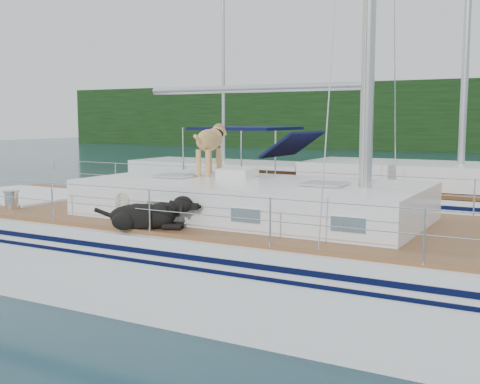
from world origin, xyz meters
The scene contains 4 objects.
ground centered at (0.00, 0.00, 0.00)m, with size 120.00×120.00×0.00m, color black.
main_sailboat centered at (0.09, 0.00, 0.68)m, with size 12.00×3.94×14.01m.
neighbor_sailboat centered at (0.57, 6.37, 0.63)m, with size 11.00×3.50×13.30m.
bg_boat_west centered at (-8.00, 14.00, 0.45)m, with size 8.00×3.00×11.65m.
Camera 1 is at (5.12, -8.09, 2.76)m, focal length 45.00 mm.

